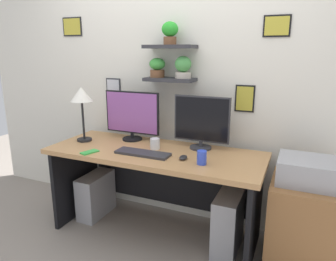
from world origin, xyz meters
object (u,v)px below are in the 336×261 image
at_px(monitor_right, 201,122).
at_px(cell_phone, 90,152).
at_px(computer_tower_left, 96,195).
at_px(pen_cup, 202,157).
at_px(monitor_left, 132,115).
at_px(desk_lamp, 82,98).
at_px(drawer_cabinet, 300,225).
at_px(printer, 307,171).
at_px(desk, 158,172).
at_px(coffee_mug, 155,144).
at_px(keyboard, 143,153).
at_px(computer_tower_right, 228,223).
at_px(computer_mouse, 183,158).

distance_m(monitor_right, cell_phone, 0.93).
bearing_deg(computer_tower_left, pen_cup, -10.01).
bearing_deg(cell_phone, monitor_left, 94.02).
relative_size(desk_lamp, pen_cup, 4.84).
bearing_deg(drawer_cabinet, desk_lamp, -178.93).
xyz_separation_m(cell_phone, pen_cup, (0.90, 0.11, 0.05)).
bearing_deg(printer, desk, 179.26).
bearing_deg(pen_cup, coffee_mug, 158.28).
bearing_deg(computer_tower_left, desk, 0.05).
xyz_separation_m(pen_cup, computer_tower_left, (-1.10, 0.19, -0.60)).
relative_size(keyboard, cell_phone, 3.14).
relative_size(pen_cup, computer_tower_right, 0.21).
distance_m(pen_cup, computer_tower_right, 0.61).
bearing_deg(cell_phone, desk, 53.36).
bearing_deg(monitor_right, desk, -153.79).
height_order(computer_mouse, drawer_cabinet, computer_mouse).
bearing_deg(coffee_mug, keyboard, -99.56).
bearing_deg(desk_lamp, computer_mouse, -6.14).
height_order(cell_phone, pen_cup, pen_cup).
relative_size(monitor_left, keyboard, 1.20).
bearing_deg(monitor_left, printer, -6.82).
height_order(desk_lamp, drawer_cabinet, desk_lamp).
height_order(computer_mouse, pen_cup, pen_cup).
distance_m(monitor_left, desk_lamp, 0.46).
bearing_deg(coffee_mug, drawer_cabinet, -0.19).
xyz_separation_m(desk, coffee_mug, (-0.02, -0.01, 0.25)).
distance_m(desk_lamp, cell_phone, 0.53).
distance_m(monitor_right, keyboard, 0.54).
bearing_deg(coffee_mug, desk_lamp, -176.82).
bearing_deg(computer_mouse, computer_tower_right, 18.64).
xyz_separation_m(desk_lamp, computer_tower_left, (0.05, 0.05, -0.93)).
bearing_deg(monitor_left, monitor_right, -0.01).
relative_size(cell_phone, printer, 0.37).
distance_m(monitor_left, drawer_cabinet, 1.61).
distance_m(pen_cup, printer, 0.72).
relative_size(desk_lamp, computer_tower_left, 1.19).
distance_m(coffee_mug, pen_cup, 0.50).
xyz_separation_m(desk, monitor_right, (0.33, 0.16, 0.43)).
bearing_deg(drawer_cabinet, cell_phone, -169.61).
bearing_deg(printer, monitor_left, 173.18).
relative_size(monitor_left, computer_mouse, 5.85).
height_order(monitor_right, keyboard, monitor_right).
xyz_separation_m(printer, computer_tower_left, (-1.80, 0.01, -0.54)).
height_order(coffee_mug, pen_cup, pen_cup).
bearing_deg(desk, keyboard, -103.88).
bearing_deg(coffee_mug, printer, -0.19).
relative_size(monitor_left, printer, 1.39).
distance_m(coffee_mug, printer, 1.16).
height_order(keyboard, computer_mouse, computer_mouse).
xyz_separation_m(computer_mouse, coffee_mug, (-0.31, 0.15, 0.03)).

